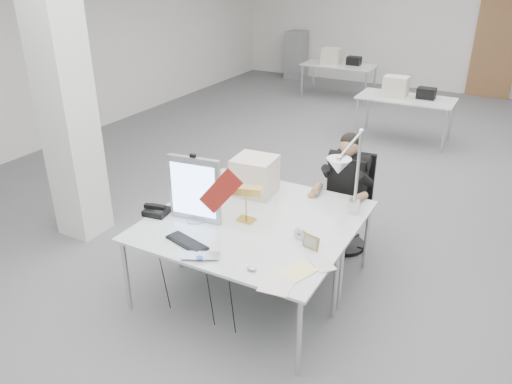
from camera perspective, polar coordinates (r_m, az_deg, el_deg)
room_shell at (r=6.15m, az=10.15°, el=13.29°), size 10.04×14.04×3.24m
desk_main at (r=4.26m, az=-3.14°, el=-5.79°), size 1.80×0.90×0.02m
desk_second at (r=4.95m, az=2.29°, el=-1.05°), size 1.80×0.90×0.02m
bg_desk_a at (r=9.03m, az=16.79°, el=10.21°), size 1.60×0.80×0.02m
bg_desk_b at (r=11.62m, az=9.49°, el=14.13°), size 1.60×0.80×0.02m
filing_cabinet at (r=13.59m, az=4.62°, el=15.37°), size 0.45×0.55×1.20m
office_chair at (r=5.46m, az=10.26°, el=-1.80°), size 0.50×0.50×0.97m
seated_person at (r=5.25m, az=10.43°, el=2.02°), size 0.49×0.60×0.86m
monitor at (r=4.47m, az=-7.01°, el=0.30°), size 0.50×0.11×0.61m
pennant at (r=4.27m, az=-4.06°, el=0.07°), size 0.42×0.07×0.46m
keyboard at (r=4.25m, az=-7.89°, el=-5.75°), size 0.43×0.24×0.02m
laptop at (r=4.01m, az=-6.48°, el=-7.66°), size 0.36×0.31×0.02m
mouse at (r=3.87m, az=-0.51°, el=-8.73°), size 0.10×0.08×0.03m
bankers_lamp at (r=4.49m, az=-1.13°, el=-1.47°), size 0.31×0.19×0.32m
desk_phone at (r=4.75m, az=-11.28°, el=-2.19°), size 0.24×0.22×0.05m
picture_frame_left at (r=4.83m, az=-8.07°, el=-1.16°), size 0.13×0.09×0.10m
picture_frame_right at (r=4.14m, az=6.30°, el=-5.69°), size 0.16×0.07×0.12m
desk_clock at (r=4.27m, az=5.03°, el=-4.78°), size 0.11×0.05×0.11m
paper_stack_a at (r=3.76m, az=2.62°, el=-10.19°), size 0.27×0.36×0.01m
paper_stack_b at (r=3.87m, az=4.91°, el=-9.05°), size 0.26×0.30×0.01m
paper_stack_c at (r=3.98m, az=7.62°, el=-8.21°), size 0.25×0.24×0.01m
beige_monitor at (r=5.02m, az=-0.15°, el=1.90°), size 0.43×0.41×0.38m
architect_lamp at (r=4.37m, az=10.60°, el=2.03°), size 0.33×0.78×0.98m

